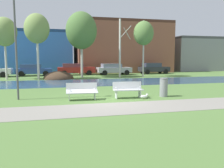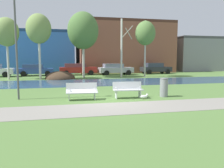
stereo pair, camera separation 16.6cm
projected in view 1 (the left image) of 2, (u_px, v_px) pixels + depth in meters
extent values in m
plane|color=#517538|center=(84.00, 81.00, 21.14)|extent=(120.00, 120.00, 0.00)
cube|color=gray|center=(117.00, 108.00, 9.84)|extent=(60.00, 2.40, 0.01)
cube|color=#33516B|center=(86.00, 82.00, 20.14)|extent=(80.00, 6.12, 0.01)
ellipsoid|color=#423021|center=(59.00, 79.00, 23.69)|extent=(3.09, 2.99, 1.59)
cube|color=silver|center=(82.00, 92.00, 11.66)|extent=(1.62, 0.55, 0.19)
cube|color=silver|center=(82.00, 87.00, 11.91)|extent=(1.60, 0.16, 0.40)
cube|color=silver|center=(69.00, 96.00, 11.62)|extent=(0.06, 0.43, 0.45)
cube|color=silver|center=(95.00, 95.00, 11.87)|extent=(0.06, 0.43, 0.45)
cylinder|color=silver|center=(69.00, 89.00, 11.54)|extent=(0.05, 0.28, 0.04)
cylinder|color=silver|center=(95.00, 88.00, 11.79)|extent=(0.05, 0.28, 0.04)
cube|color=silver|center=(128.00, 90.00, 12.24)|extent=(1.62, 0.55, 0.05)
cube|color=silver|center=(127.00, 85.00, 12.49)|extent=(1.60, 0.16, 0.40)
cube|color=silver|center=(116.00, 94.00, 12.20)|extent=(0.06, 0.43, 0.45)
cube|color=silver|center=(140.00, 94.00, 12.45)|extent=(0.06, 0.43, 0.45)
cylinder|color=silver|center=(116.00, 88.00, 12.12)|extent=(0.05, 0.28, 0.04)
cylinder|color=silver|center=(140.00, 87.00, 12.37)|extent=(0.05, 0.28, 0.04)
cylinder|color=gray|center=(164.00, 87.00, 12.77)|extent=(0.45, 0.45, 1.04)
torus|color=#494A4C|center=(164.00, 79.00, 12.71)|extent=(0.47, 0.47, 0.04)
ellipsoid|color=white|center=(144.00, 97.00, 12.08)|extent=(0.39, 0.18, 0.18)
sphere|color=white|center=(147.00, 95.00, 12.12)|extent=(0.13, 0.13, 0.13)
cone|color=gold|center=(148.00, 95.00, 12.13)|extent=(0.07, 0.04, 0.04)
cylinder|color=gold|center=(144.00, 98.00, 12.06)|extent=(0.01, 0.01, 0.10)
cylinder|color=gold|center=(144.00, 98.00, 12.13)|extent=(0.01, 0.01, 0.10)
cylinder|color=#4C4C51|center=(16.00, 50.00, 11.60)|extent=(0.10, 0.10, 5.13)
cylinder|color=beige|center=(5.00, 49.00, 22.62)|extent=(0.21, 0.21, 6.03)
ellipsoid|color=olive|center=(4.00, 32.00, 22.42)|extent=(2.38, 2.38, 2.85)
cylinder|color=beige|center=(38.00, 47.00, 22.67)|extent=(0.23, 0.23, 6.45)
ellipsoid|color=olive|center=(37.00, 28.00, 22.46)|extent=(2.44, 2.44, 2.93)
cylinder|color=#BCB7A8|center=(82.00, 48.00, 24.96)|extent=(0.26, 0.26, 6.55)
ellipsoid|color=#4C7038|center=(81.00, 30.00, 24.75)|extent=(3.35, 3.35, 4.03)
cylinder|color=beige|center=(120.00, 48.00, 25.24)|extent=(0.21, 0.21, 6.40)
cylinder|color=beige|center=(126.00, 32.00, 25.75)|extent=(0.96, 1.36, 1.27)
cylinder|color=beige|center=(127.00, 34.00, 24.58)|extent=(1.12, 1.10, 1.12)
cylinder|color=#BCB7A8|center=(143.00, 49.00, 25.93)|extent=(0.18, 0.18, 6.31)
ellipsoid|color=#567A3D|center=(144.00, 33.00, 25.73)|extent=(2.25, 2.25, 2.70)
cylinder|color=black|center=(6.00, 74.00, 26.89)|extent=(0.64, 0.23, 0.64)
cylinder|color=black|center=(3.00, 75.00, 25.25)|extent=(0.64, 0.23, 0.64)
cube|color=#2D4793|center=(34.00, 71.00, 27.53)|extent=(4.12, 1.95, 0.57)
cube|color=#32457F|center=(31.00, 66.00, 27.39)|extent=(2.32, 1.69, 0.50)
cylinder|color=black|center=(46.00, 73.00, 28.81)|extent=(0.64, 0.23, 0.64)
cylinder|color=black|center=(46.00, 74.00, 26.99)|extent=(0.64, 0.23, 0.64)
cylinder|color=black|center=(23.00, 73.00, 28.14)|extent=(0.64, 0.23, 0.64)
cylinder|color=black|center=(21.00, 74.00, 26.32)|extent=(0.64, 0.23, 0.64)
cube|color=maroon|center=(76.00, 70.00, 28.92)|extent=(4.62, 1.79, 0.67)
cube|color=brown|center=(73.00, 65.00, 28.77)|extent=(2.60, 1.55, 0.47)
cylinder|color=black|center=(87.00, 72.00, 30.17)|extent=(0.64, 0.23, 0.64)
cylinder|color=black|center=(89.00, 73.00, 28.51)|extent=(0.64, 0.23, 0.64)
cylinder|color=black|center=(64.00, 72.00, 29.41)|extent=(0.64, 0.23, 0.64)
cylinder|color=black|center=(64.00, 73.00, 27.76)|extent=(0.64, 0.23, 0.64)
cube|color=#B2B5BC|center=(114.00, 70.00, 29.23)|extent=(4.32, 1.96, 0.63)
cube|color=gray|center=(111.00, 66.00, 29.08)|extent=(2.43, 1.70, 0.48)
cylinder|color=black|center=(122.00, 72.00, 30.53)|extent=(0.64, 0.23, 0.64)
cylinder|color=black|center=(127.00, 73.00, 28.71)|extent=(0.64, 0.23, 0.64)
cylinder|color=black|center=(102.00, 72.00, 29.83)|extent=(0.64, 0.23, 0.64)
cylinder|color=black|center=(105.00, 73.00, 28.01)|extent=(0.64, 0.23, 0.64)
cube|color=#282B30|center=(154.00, 69.00, 31.21)|extent=(4.05, 1.81, 0.63)
cube|color=#2F3648|center=(152.00, 65.00, 31.07)|extent=(2.28, 1.57, 0.53)
cylinder|color=black|center=(160.00, 71.00, 32.42)|extent=(0.64, 0.23, 0.64)
cylinder|color=black|center=(166.00, 72.00, 30.74)|extent=(0.64, 0.23, 0.64)
cylinder|color=black|center=(142.00, 71.00, 31.76)|extent=(0.64, 0.23, 0.64)
cylinder|color=black|center=(147.00, 72.00, 30.08)|extent=(0.64, 0.23, 0.64)
cube|color=#3870C6|center=(22.00, 54.00, 34.20)|extent=(14.26, 9.13, 5.60)
cube|color=navy|center=(22.00, 33.00, 33.86)|extent=(14.26, 9.13, 0.40)
cube|color=brown|center=(120.00, 49.00, 36.27)|extent=(14.04, 9.05, 7.19)
cube|color=#4E2C21|center=(121.00, 24.00, 35.84)|extent=(14.04, 9.05, 0.40)
cube|color=gray|center=(211.00, 55.00, 40.96)|extent=(16.19, 7.40, 5.19)
cube|color=#48484B|center=(212.00, 40.00, 40.65)|extent=(16.19, 7.40, 0.40)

